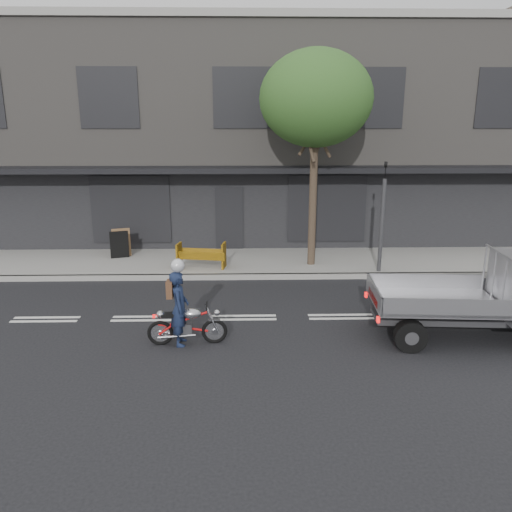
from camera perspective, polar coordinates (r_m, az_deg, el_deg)
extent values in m
plane|color=black|center=(12.28, -1.44, -7.07)|extent=(80.00, 80.00, 0.00)
cube|color=gray|center=(16.71, -1.44, -0.72)|extent=(32.00, 3.20, 0.15)
cube|color=gray|center=(15.17, -1.44, -2.37)|extent=(32.00, 0.20, 0.15)
cube|color=slate|center=(22.68, -1.50, 13.53)|extent=(26.00, 10.00, 8.00)
cylinder|color=#382B21|center=(15.94, 6.49, 5.51)|extent=(0.24, 0.24, 4.00)
ellipsoid|color=#365821|center=(15.73, 6.86, 17.44)|extent=(3.40, 3.40, 2.89)
cylinder|color=#2D2D30|center=(15.62, 14.15, 3.08)|extent=(0.12, 0.12, 3.00)
imported|color=black|center=(15.36, 14.57, 9.47)|extent=(0.08, 0.10, 0.50)
torus|color=black|center=(10.98, -10.87, -8.64)|extent=(0.56, 0.11, 0.56)
torus|color=black|center=(10.91, -4.77, -8.56)|extent=(0.56, 0.11, 0.56)
cube|color=#2D2D30|center=(10.90, -8.08, -8.19)|extent=(0.29, 0.21, 0.23)
ellipsoid|color=#B2B2B7|center=(10.76, -7.44, -6.53)|extent=(0.47, 0.28, 0.23)
cube|color=black|center=(10.80, -9.57, -6.65)|extent=(0.45, 0.22, 0.07)
cylinder|color=black|center=(10.69, -5.65, -5.70)|extent=(0.06, 0.50, 0.03)
imported|color=#16203C|center=(10.74, -8.73, -5.93)|extent=(0.42, 0.61, 1.63)
cylinder|color=black|center=(10.94, 17.23, -8.75)|extent=(0.69, 0.30, 0.68)
cylinder|color=black|center=(12.30, 15.53, -5.92)|extent=(0.69, 0.30, 0.68)
cube|color=#2D2D30|center=(11.98, 23.07, -6.41)|extent=(4.16, 1.19, 0.12)
cube|color=#AEAEB3|center=(11.62, 19.73, -4.98)|extent=(2.79, 1.93, 0.09)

